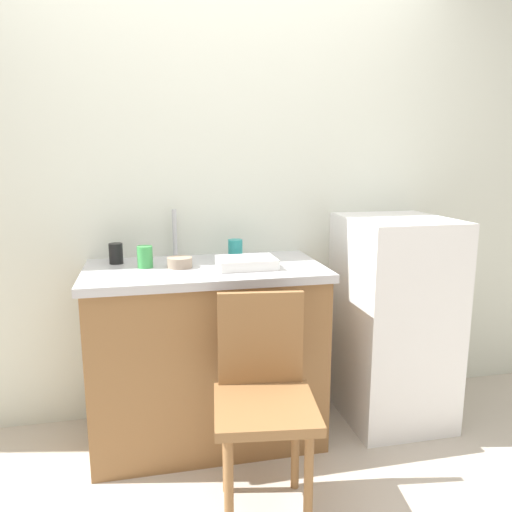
# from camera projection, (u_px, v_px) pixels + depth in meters

# --- Properties ---
(back_wall) EXTENTS (4.80, 0.10, 2.64)m
(back_wall) POSITION_uv_depth(u_px,v_px,m) (217.00, 179.00, 2.75)
(back_wall) COLOR silver
(back_wall) RESTS_ON ground_plane
(cabinet_base) EXTENTS (1.12, 0.60, 0.87)m
(cabinet_base) POSITION_uv_depth(u_px,v_px,m) (206.00, 356.00, 2.56)
(cabinet_base) COLOR olive
(cabinet_base) RESTS_ON ground_plane
(countertop) EXTENTS (1.16, 0.64, 0.04)m
(countertop) POSITION_uv_depth(u_px,v_px,m) (205.00, 270.00, 2.47)
(countertop) COLOR #B7B7BC
(countertop) RESTS_ON cabinet_base
(faucet) EXTENTS (0.02, 0.02, 0.26)m
(faucet) POSITION_uv_depth(u_px,v_px,m) (175.00, 234.00, 2.65)
(faucet) COLOR #B7B7BC
(faucet) RESTS_ON countertop
(refrigerator) EXTENTS (0.53, 0.61, 1.12)m
(refrigerator) POSITION_uv_depth(u_px,v_px,m) (392.00, 319.00, 2.75)
(refrigerator) COLOR white
(refrigerator) RESTS_ON ground_plane
(chair) EXTENTS (0.45, 0.45, 0.89)m
(chair) POSITION_uv_depth(u_px,v_px,m) (263.00, 394.00, 2.02)
(chair) COLOR olive
(chair) RESTS_ON ground_plane
(dish_tray) EXTENTS (0.28, 0.20, 0.05)m
(dish_tray) POSITION_uv_depth(u_px,v_px,m) (246.00, 263.00, 2.43)
(dish_tray) COLOR white
(dish_tray) RESTS_ON countertop
(terracotta_bowl) EXTENTS (0.12, 0.12, 0.05)m
(terracotta_bowl) POSITION_uv_depth(u_px,v_px,m) (180.00, 262.00, 2.44)
(terracotta_bowl) COLOR gray
(terracotta_bowl) RESTS_ON countertop
(cup_green) EXTENTS (0.07, 0.07, 0.11)m
(cup_green) POSITION_uv_depth(u_px,v_px,m) (145.00, 257.00, 2.43)
(cup_green) COLOR green
(cup_green) RESTS_ON countertop
(cup_teal) EXTENTS (0.08, 0.08, 0.10)m
(cup_teal) POSITION_uv_depth(u_px,v_px,m) (235.00, 249.00, 2.64)
(cup_teal) COLOR teal
(cup_teal) RESTS_ON countertop
(cup_black) EXTENTS (0.07, 0.07, 0.10)m
(cup_black) POSITION_uv_depth(u_px,v_px,m) (116.00, 253.00, 2.52)
(cup_black) COLOR black
(cup_black) RESTS_ON countertop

